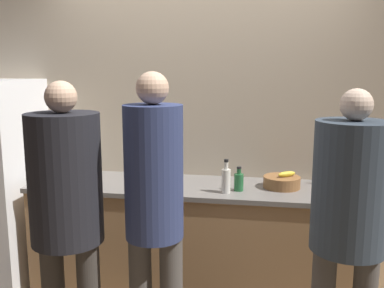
# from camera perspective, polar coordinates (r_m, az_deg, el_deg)

# --- Properties ---
(wall_back) EXTENTS (5.20, 0.06, 2.60)m
(wall_back) POSITION_cam_1_polar(r_m,az_deg,el_deg) (3.48, 1.53, 2.44)
(wall_back) COLOR #C6B293
(wall_back) RESTS_ON ground_plane
(counter) EXTENTS (2.52, 0.67, 0.89)m
(counter) POSITION_cam_1_polar(r_m,az_deg,el_deg) (3.40, 0.66, -12.68)
(counter) COLOR #9E754C
(counter) RESTS_ON ground_plane
(person_left) EXTENTS (0.39, 0.39, 1.70)m
(person_left) POSITION_cam_1_polar(r_m,az_deg,el_deg) (2.46, -16.40, -7.43)
(person_left) COLOR #38332D
(person_left) RESTS_ON ground_plane
(person_center) EXTENTS (0.32, 0.32, 1.75)m
(person_center) POSITION_cam_1_polar(r_m,az_deg,el_deg) (2.38, -5.06, -8.02)
(person_center) COLOR #4C4742
(person_center) RESTS_ON ground_plane
(person_right) EXTENTS (0.40, 0.40, 1.66)m
(person_right) POSITION_cam_1_polar(r_m,az_deg,el_deg) (2.44, 20.24, -8.24)
(person_right) COLOR #4C4742
(person_right) RESTS_ON ground_plane
(fruit_bowl) EXTENTS (0.27, 0.27, 0.12)m
(fruit_bowl) POSITION_cam_1_polar(r_m,az_deg,el_deg) (3.22, 11.90, -4.95)
(fruit_bowl) COLOR brown
(fruit_bowl) RESTS_ON counter
(utensil_crock) EXTENTS (0.11, 0.11, 0.26)m
(utensil_crock) POSITION_cam_1_polar(r_m,az_deg,el_deg) (3.38, 18.51, -4.00)
(utensil_crock) COLOR #ADA393
(utensil_crock) RESTS_ON counter
(bottle_clear) EXTENTS (0.06, 0.06, 0.24)m
(bottle_clear) POSITION_cam_1_polar(r_m,az_deg,el_deg) (3.02, 4.56, -4.77)
(bottle_clear) COLOR silver
(bottle_clear) RESTS_ON counter
(bottle_dark) EXTENTS (0.07, 0.07, 0.19)m
(bottle_dark) POSITION_cam_1_polar(r_m,az_deg,el_deg) (3.39, -3.44, -3.50)
(bottle_dark) COLOR #333338
(bottle_dark) RESTS_ON counter
(bottle_green) EXTENTS (0.07, 0.07, 0.18)m
(bottle_green) POSITION_cam_1_polar(r_m,az_deg,el_deg) (3.09, 6.26, -4.97)
(bottle_green) COLOR #236033
(bottle_green) RESTS_ON counter
(cup_red) EXTENTS (0.08, 0.08, 0.08)m
(cup_red) POSITION_cam_1_polar(r_m,az_deg,el_deg) (3.23, 18.72, -5.37)
(cup_red) COLOR #A33D33
(cup_red) RESTS_ON counter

